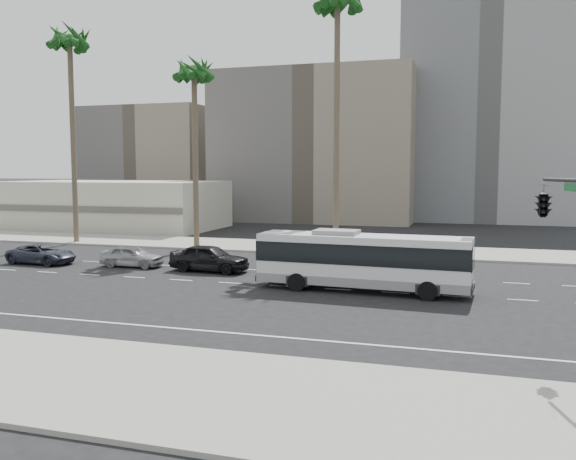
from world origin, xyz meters
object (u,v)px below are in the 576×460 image
at_px(traffic_signal, 548,207).
at_px(palm_mid, 194,76).
at_px(palm_far, 70,45).
at_px(city_bus, 363,260).
at_px(palm_near, 337,7).
at_px(car_a, 209,258).
at_px(car_c, 42,254).
at_px(car_b, 132,256).

height_order(traffic_signal, palm_mid, palm_mid).
bearing_deg(palm_far, palm_mid, -0.52).
height_order(city_bus, palm_near, palm_near).
height_order(car_a, car_c, car_a).
xyz_separation_m(car_c, palm_near, (17.36, 11.34, 17.40)).
height_order(car_a, palm_mid, palm_mid).
bearing_deg(car_c, palm_far, 27.85).
distance_m(car_b, car_c, 6.44).
bearing_deg(car_b, palm_far, 47.21).
relative_size(car_b, palm_far, 0.22).
relative_size(traffic_signal, palm_near, 0.30).
distance_m(car_a, palm_mid, 16.92).
bearing_deg(traffic_signal, city_bus, 113.61).
distance_m(car_a, car_b, 5.50).
bearing_deg(palm_near, palm_far, -177.41).
bearing_deg(palm_far, car_b, -40.73).
xyz_separation_m(palm_near, palm_mid, (-11.02, -1.11, -4.61)).
bearing_deg(palm_near, car_c, -146.86).
xyz_separation_m(car_a, palm_near, (5.45, 10.94, 17.20)).
xyz_separation_m(palm_mid, palm_far, (-11.25, 0.10, 3.03)).
height_order(car_a, car_b, car_a).
height_order(car_c, palm_near, palm_near).
distance_m(city_bus, palm_mid, 23.51).
bearing_deg(city_bus, palm_near, 110.91).
height_order(city_bus, car_c, city_bus).
xyz_separation_m(city_bus, palm_mid, (-15.58, 13.07, 11.79)).
bearing_deg(city_bus, car_b, 170.63).
distance_m(car_b, palm_mid, 15.97).
xyz_separation_m(city_bus, palm_far, (-26.83, 13.17, 14.83)).
distance_m(car_b, palm_near, 23.16).
bearing_deg(palm_near, car_a, -116.47).
distance_m(city_bus, traffic_signal, 12.37).
distance_m(city_bus, palm_near, 22.16).
bearing_deg(car_a, car_c, 95.24).
distance_m(car_b, palm_far, 21.72).
relative_size(city_bus, car_c, 2.36).
bearing_deg(palm_far, traffic_signal, -32.95).
height_order(car_a, palm_near, palm_near).
bearing_deg(car_b, car_c, 93.11).
bearing_deg(traffic_signal, car_c, 141.74).
relative_size(car_a, car_b, 1.21).
relative_size(city_bus, palm_near, 0.55).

